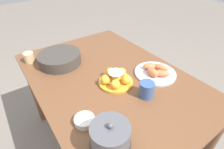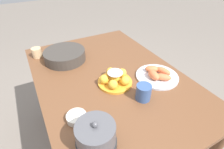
% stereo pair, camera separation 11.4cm
% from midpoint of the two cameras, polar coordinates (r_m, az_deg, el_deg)
% --- Properties ---
extents(ground_plane, '(12.00, 12.00, 0.00)m').
position_cam_midpoint_polar(ground_plane, '(1.76, -2.82, -20.91)').
color(ground_plane, slate).
extents(dining_table, '(1.35, 0.94, 0.76)m').
position_cam_midpoint_polar(dining_table, '(1.26, -3.69, -4.14)').
color(dining_table, brown).
rests_on(dining_table, ground_plane).
extents(cake_plate, '(0.22, 0.22, 0.10)m').
position_cam_midpoint_polar(cake_plate, '(1.11, -1.70, -1.47)').
color(cake_plate, gold).
rests_on(cake_plate, dining_table).
extents(serving_bowl, '(0.31, 0.31, 0.08)m').
position_cam_midpoint_polar(serving_bowl, '(1.38, -19.00, 5.00)').
color(serving_bowl, '#3D3833').
rests_on(serving_bowl, dining_table).
extents(sauce_bowl, '(0.10, 0.10, 0.03)m').
position_cam_midpoint_polar(sauce_bowl, '(0.92, -12.63, -14.52)').
color(sauce_bowl, silver).
rests_on(sauce_bowl, dining_table).
extents(seafood_platter, '(0.28, 0.28, 0.07)m').
position_cam_midpoint_polar(seafood_platter, '(1.22, 11.44, 0.83)').
color(seafood_platter, silver).
rests_on(seafood_platter, dining_table).
extents(cup_near, '(0.09, 0.09, 0.09)m').
position_cam_midpoint_polar(cup_near, '(1.02, 8.09, -5.01)').
color(cup_near, '#38568E').
rests_on(cup_near, dining_table).
extents(cup_far, '(0.07, 0.07, 0.08)m').
position_cam_midpoint_polar(cup_far, '(1.49, -27.45, 4.87)').
color(cup_far, '#DBB27F').
rests_on(cup_far, dining_table).
extents(warming_pot, '(0.18, 0.18, 0.16)m').
position_cam_midpoint_polar(warming_pot, '(0.78, -5.05, -20.15)').
color(warming_pot, '#2D2D2D').
rests_on(warming_pot, dining_table).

